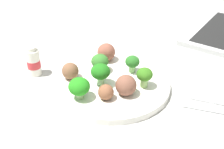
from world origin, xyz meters
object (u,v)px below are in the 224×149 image
(knife, at_px, (220,112))
(yogurt_bottle, at_px, (34,62))
(meatball_center, at_px, (126,85))
(broccoli_floret_back_left, at_px, (79,87))
(meatball_near_rim, at_px, (106,92))
(meatball_mid_left, at_px, (70,71))
(broccoli_floret_near_rim, at_px, (100,72))
(broccoli_floret_mid_right, at_px, (100,62))
(fork, at_px, (220,102))
(broccoli_floret_center, at_px, (145,75))
(meatball_back_left, at_px, (106,52))
(napkin, at_px, (216,108))
(broccoli_floret_mid_left, at_px, (132,62))
(plate, at_px, (112,84))

(knife, distance_m, yogurt_bottle, 0.46)
(meatball_center, bearing_deg, broccoli_floret_back_left, -147.80)
(broccoli_floret_back_left, xyz_separation_m, meatball_center, (0.09, 0.06, -0.01))
(meatball_near_rim, bearing_deg, meatball_mid_left, 161.19)
(broccoli_floret_near_rim, xyz_separation_m, meatball_near_rim, (0.03, -0.04, -0.02))
(broccoli_floret_mid_right, height_order, meatball_center, meatball_center)
(fork, bearing_deg, knife, -84.54)
(broccoli_floret_center, xyz_separation_m, knife, (0.18, -0.01, -0.04))
(broccoli_floret_near_rim, distance_m, meatball_mid_left, 0.08)
(broccoli_floret_mid_right, relative_size, broccoli_floret_back_left, 0.93)
(broccoli_floret_center, height_order, broccoli_floret_back_left, same)
(meatball_near_rim, bearing_deg, meatball_back_left, 115.00)
(meatball_mid_left, relative_size, fork, 0.34)
(broccoli_floret_near_rim, height_order, yogurt_bottle, yogurt_bottle)
(napkin, bearing_deg, broccoli_floret_near_rim, -171.37)
(meatball_center, height_order, yogurt_bottle, yogurt_bottle)
(meatball_near_rim, relative_size, yogurt_bottle, 0.44)
(meatball_mid_left, distance_m, yogurt_bottle, 0.11)
(meatball_near_rim, height_order, fork, meatball_near_rim)
(napkin, bearing_deg, broccoli_floret_back_left, -159.48)
(broccoli_floret_mid_right, relative_size, meatball_near_rim, 1.31)
(yogurt_bottle, bearing_deg, broccoli_floret_mid_left, 21.12)
(fork, xyz_separation_m, knife, (0.00, -0.04, -0.00))
(napkin, bearing_deg, meatball_mid_left, -172.38)
(broccoli_floret_back_left, height_order, meatball_mid_left, broccoli_floret_back_left)
(broccoli_floret_back_left, xyz_separation_m, meatball_back_left, (-0.02, 0.18, -0.01))
(knife, xyz_separation_m, yogurt_bottle, (-0.46, -0.03, 0.03))
(meatball_mid_left, bearing_deg, broccoli_floret_mid_right, 49.47)
(broccoli_floret_mid_right, bearing_deg, broccoli_floret_near_rim, -62.08)
(meatball_near_rim, bearing_deg, plate, 103.12)
(plate, relative_size, broccoli_floret_mid_left, 6.30)
(napkin, relative_size, fork, 1.40)
(broccoli_floret_back_left, distance_m, meatball_center, 0.10)
(broccoli_floret_mid_right, bearing_deg, broccoli_floret_back_left, -85.76)
(broccoli_floret_back_left, height_order, fork, broccoli_floret_back_left)
(meatball_near_rim, bearing_deg, yogurt_bottle, 170.35)
(meatball_center, xyz_separation_m, yogurt_bottle, (-0.26, 0.00, -0.00))
(broccoli_floret_mid_right, relative_size, broccoli_floret_near_rim, 0.85)
(broccoli_floret_center, height_order, napkin, broccoli_floret_center)
(meatball_center, relative_size, knife, 0.33)
(knife, relative_size, yogurt_bottle, 1.83)
(broccoli_floret_center, xyz_separation_m, broccoli_floret_near_rim, (-0.10, -0.03, 0.00))
(meatball_mid_left, bearing_deg, broccoli_floret_near_rim, 4.21)
(plate, bearing_deg, broccoli_floret_center, 9.12)
(broccoli_floret_back_left, bearing_deg, yogurt_bottle, 160.59)
(plate, height_order, meatball_back_left, meatball_back_left)
(broccoli_floret_mid_right, bearing_deg, plate, -33.22)
(knife, bearing_deg, napkin, 118.23)
(broccoli_floret_mid_right, xyz_separation_m, broccoli_floret_near_rim, (0.03, -0.05, 0.01))
(plate, distance_m, meatball_near_rim, 0.07)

